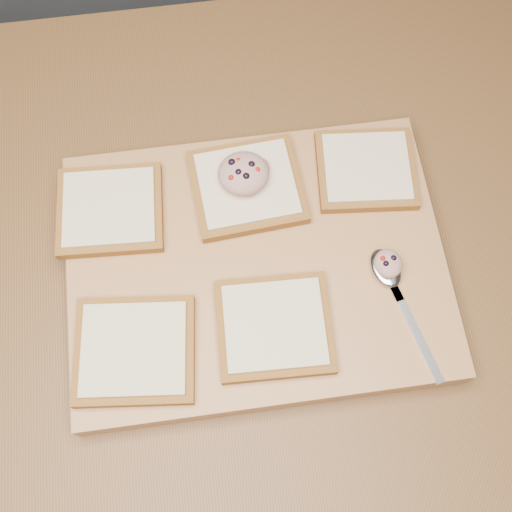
{
  "coord_description": "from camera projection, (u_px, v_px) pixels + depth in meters",
  "views": [
    {
      "loc": [
        -0.14,
        -0.29,
        1.64
      ],
      "look_at": [
        -0.11,
        -0.02,
        0.95
      ],
      "focal_mm": 45.0,
      "sensor_mm": 36.0,
      "label": 1
    }
  ],
  "objects": [
    {
      "name": "bread_near_left",
      "position": [
        134.0,
        350.0,
        0.7
      ],
      "size": [
        0.14,
        0.13,
        0.02
      ],
      "color": "brown",
      "rests_on": "cutting_board"
    },
    {
      "name": "spoon",
      "position": [
        390.0,
        277.0,
        0.74
      ],
      "size": [
        0.06,
        0.17,
        0.01
      ],
      "color": "silver",
      "rests_on": "cutting_board"
    },
    {
      "name": "island_counter",
      "position": [
        309.0,
        332.0,
        1.21
      ],
      "size": [
        2.0,
        0.8,
        0.9
      ],
      "color": "slate",
      "rests_on": "ground"
    },
    {
      "name": "cutting_board",
      "position": [
        256.0,
        266.0,
        0.77
      ],
      "size": [
        0.44,
        0.34,
        0.04
      ],
      "primitive_type": "cube",
      "color": "tan",
      "rests_on": "island_counter"
    },
    {
      "name": "bread_far_right",
      "position": [
        366.0,
        169.0,
        0.78
      ],
      "size": [
        0.13,
        0.12,
        0.02
      ],
      "color": "brown",
      "rests_on": "cutting_board"
    },
    {
      "name": "bread_near_center",
      "position": [
        274.0,
        326.0,
        0.71
      ],
      "size": [
        0.13,
        0.12,
        0.02
      ],
      "color": "brown",
      "rests_on": "cutting_board"
    },
    {
      "name": "bread_far_center",
      "position": [
        247.0,
        187.0,
        0.78
      ],
      "size": [
        0.14,
        0.13,
        0.02
      ],
      "color": "brown",
      "rests_on": "cutting_board"
    },
    {
      "name": "ground",
      "position": [
        296.0,
        376.0,
        1.64
      ],
      "size": [
        4.0,
        4.0,
        0.0
      ],
      "primitive_type": "plane",
      "color": "#515459",
      "rests_on": "ground"
    },
    {
      "name": "spoon_salad",
      "position": [
        388.0,
        263.0,
        0.73
      ],
      "size": [
        0.03,
        0.04,
        0.02
      ],
      "color": "tan",
      "rests_on": "spoon"
    },
    {
      "name": "bread_far_left",
      "position": [
        110.0,
        209.0,
        0.76
      ],
      "size": [
        0.13,
        0.12,
        0.02
      ],
      "color": "brown",
      "rests_on": "cutting_board"
    },
    {
      "name": "tuna_salad_dollop",
      "position": [
        243.0,
        173.0,
        0.76
      ],
      "size": [
        0.06,
        0.06,
        0.03
      ],
      "color": "tan",
      "rests_on": "bread_far_center"
    }
  ]
}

